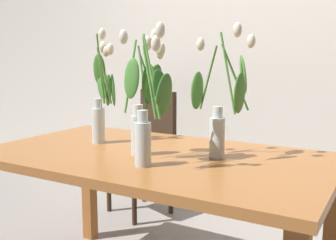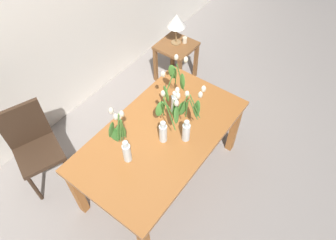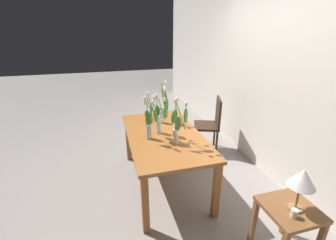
# 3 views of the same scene
# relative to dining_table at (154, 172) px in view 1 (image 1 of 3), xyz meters

# --- Properties ---
(room_wall_rear) EXTENTS (9.00, 0.10, 2.70)m
(room_wall_rear) POSITION_rel_dining_table_xyz_m (0.00, 1.52, 0.70)
(room_wall_rear) COLOR silver
(room_wall_rear) RESTS_ON ground
(dining_table) EXTENTS (1.60, 0.90, 0.74)m
(dining_table) POSITION_rel_dining_table_xyz_m (0.00, 0.00, 0.00)
(dining_table) COLOR #A3602D
(dining_table) RESTS_ON ground
(tulip_vase_0) EXTENTS (0.17, 0.14, 0.59)m
(tulip_vase_0) POSITION_rel_dining_table_xyz_m (-0.37, 0.09, 0.31)
(tulip_vase_0) COLOR silver
(tulip_vase_0) RESTS_ON dining_table
(tulip_vase_1) EXTENTS (0.22, 0.20, 0.57)m
(tulip_vase_1) POSITION_rel_dining_table_xyz_m (0.11, -0.19, 0.32)
(tulip_vase_1) COLOR silver
(tulip_vase_1) RESTS_ON dining_table
(tulip_vase_2) EXTENTS (0.27, 0.18, 0.58)m
(tulip_vase_2) POSITION_rel_dining_table_xyz_m (0.30, 0.07, 0.30)
(tulip_vase_2) COLOR silver
(tulip_vase_2) RESTS_ON dining_table
(tulip_vase_3) EXTENTS (0.19, 0.26, 0.55)m
(tulip_vase_3) POSITION_rel_dining_table_xyz_m (-0.02, -0.07, 0.30)
(tulip_vase_3) COLOR silver
(tulip_vase_3) RESTS_ON dining_table
(dining_chair) EXTENTS (0.51, 0.51, 0.93)m
(dining_chair) POSITION_rel_dining_table_xyz_m (-0.68, 0.99, -0.12)
(dining_chair) COLOR #382619
(dining_chair) RESTS_ON ground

